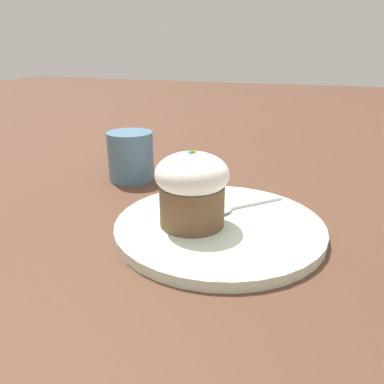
% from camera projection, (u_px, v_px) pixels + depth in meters
% --- Properties ---
extents(ground_plane, '(4.00, 4.00, 0.00)m').
position_uv_depth(ground_plane, '(219.00, 231.00, 0.45)').
color(ground_plane, '#513323').
extents(dessert_plate, '(0.25, 0.25, 0.01)m').
position_uv_depth(dessert_plate, '(219.00, 226.00, 0.44)').
color(dessert_plate, silver).
rests_on(dessert_plate, ground_plane).
extents(carrot_cake, '(0.08, 0.08, 0.09)m').
position_uv_depth(carrot_cake, '(192.00, 188.00, 0.42)').
color(carrot_cake, brown).
rests_on(carrot_cake, dessert_plate).
extents(spoon, '(0.10, 0.10, 0.01)m').
position_uv_depth(spoon, '(225.00, 208.00, 0.47)').
color(spoon, silver).
rests_on(spoon, dessert_plate).
extents(coffee_cup, '(0.10, 0.07, 0.08)m').
position_uv_depth(coffee_cup, '(131.00, 156.00, 0.61)').
color(coffee_cup, teal).
rests_on(coffee_cup, ground_plane).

